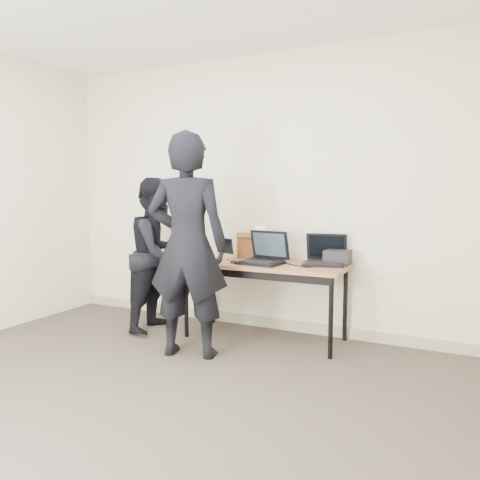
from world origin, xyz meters
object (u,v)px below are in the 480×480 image
Objects in this scene: laptop_beige at (218,255)px; laptop_right at (325,257)px; desk at (264,269)px; laptop_center at (264,256)px; leather_satchel at (257,245)px; equipment_box at (338,257)px; person_observer at (158,254)px; person_typist at (187,246)px.

laptop_right reaches higher than laptop_beige.
desk is 3.69× the size of laptop_center.
desk is at bearing -49.26° from leather_satchel.
leather_satchel is (-0.18, 0.23, 0.19)m from desk.
laptop_beige is 1.14m from equipment_box.
laptop_beige is 0.51m from laptop_center.
leather_satchel is at bearing 177.48° from equipment_box.
leather_satchel is at bearing -70.05° from person_observer.
person_typist reaches higher than person_observer.
laptop_right is (0.52, 0.19, -0.00)m from laptop_center.
leather_satchel is (0.32, 0.21, 0.09)m from laptop_beige.
laptop_right is at bearing -3.84° from leather_satchel.
laptop_beige is at bearing 176.90° from desk.
laptop_beige is 0.78× the size of laptop_right.
equipment_box is (0.81, -0.04, -0.06)m from leather_satchel.
laptop_beige is at bearing 178.39° from laptop_right.
person_typist is at bearing -147.38° from laptop_right.
leather_satchel is at bearing 164.75° from laptop_right.
person_observer reaches higher than laptop_beige.
laptop_right is (0.52, 0.15, 0.12)m from desk.
leather_satchel is (-0.19, 0.26, 0.06)m from laptop_center.
person_observer is (-1.08, -0.12, -0.03)m from laptop_center.
person_typist is (-1.03, -0.87, 0.14)m from equipment_box.
laptop_right is at bearing 26.06° from laptop_beige.
laptop_center is at bearing -86.91° from person_observer.
desk is 0.13m from laptop_center.
desk is at bearing -173.01° from laptop_right.
leather_satchel is 0.81m from equipment_box.
laptop_center is 1.09m from person_observer.
person_typist is at bearing -121.93° from desk.
laptop_beige is at bearing -97.28° from person_typist.
equipment_box is (0.62, 0.23, -0.00)m from laptop_center.
equipment_box is at bearing 27.42° from laptop_beige.
laptop_center is 0.33m from leather_satchel.
laptop_right is 1.14× the size of leather_satchel.
laptop_beige reaches higher than desk.
desk is 0.67m from equipment_box.
laptop_center reaches higher than laptop_beige.
laptop_center reaches higher than laptop_right.
person_observer is at bearing -167.91° from laptop_center.
person_observer reaches higher than leather_satchel.
equipment_box is at bearing 15.87° from desk.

